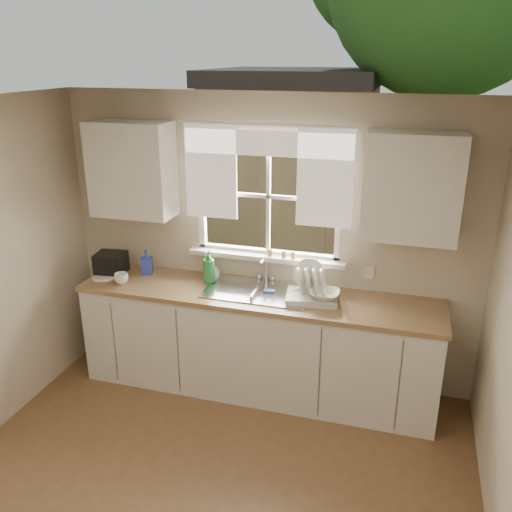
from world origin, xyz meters
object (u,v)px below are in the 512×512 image
(soap_bottle_a, at_px, (209,267))
(cup, at_px, (121,278))
(dish_rack, at_px, (312,291))
(black_appliance, at_px, (111,263))

(soap_bottle_a, xyz_separation_m, cup, (-0.72, -0.23, -0.10))
(dish_rack, relative_size, soap_bottle_a, 1.52)
(soap_bottle_a, bearing_deg, cup, -154.33)
(dish_rack, distance_m, cup, 1.64)
(soap_bottle_a, relative_size, black_appliance, 1.14)
(dish_rack, bearing_deg, soap_bottle_a, 174.24)
(dish_rack, xyz_separation_m, soap_bottle_a, (-0.92, 0.09, 0.07))
(soap_bottle_a, height_order, cup, soap_bottle_a)
(dish_rack, relative_size, cup, 3.69)
(dish_rack, xyz_separation_m, black_appliance, (-1.84, 0.06, 0.02))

